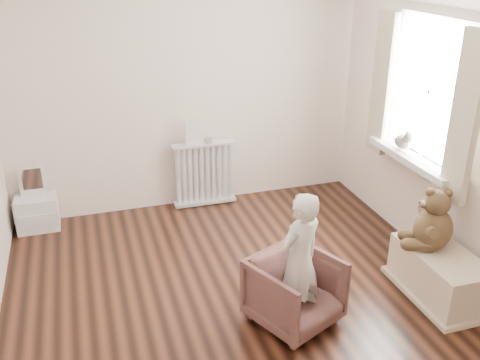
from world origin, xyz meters
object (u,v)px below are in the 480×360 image
object	(u,v)px
child	(299,262)
plush_cat	(404,139)
toy_vanity	(36,203)
armchair	(295,291)
radiator	(204,171)
toy_bench	(440,273)
teddy_bear	(436,214)

from	to	relation	value
child	plush_cat	distance (m)	1.70
child	plush_cat	bearing A→B (deg)	-170.57
toy_vanity	armchair	xyz separation A→B (m)	(1.85, -2.06, -0.01)
radiator	toy_vanity	xyz separation A→B (m)	(-1.69, -0.03, -0.11)
radiator	toy_vanity	world-z (taller)	radiator
toy_vanity	plush_cat	distance (m)	3.50
toy_bench	plush_cat	world-z (taller)	plush_cat
teddy_bear	radiator	bearing A→B (deg)	148.55
armchair	teddy_bear	xyz separation A→B (m)	(1.19, 0.09, 0.41)
toy_bench	teddy_bear	size ratio (longest dim) A/B	1.61
toy_bench	teddy_bear	world-z (taller)	teddy_bear
radiator	toy_bench	bearing A→B (deg)	-56.99
toy_bench	teddy_bear	bearing A→B (deg)	106.68
radiator	toy_bench	world-z (taller)	radiator
armchair	plush_cat	size ratio (longest dim) A/B	2.50
plush_cat	child	bearing A→B (deg)	-133.54
toy_vanity	teddy_bear	world-z (taller)	teddy_bear
child	toy_bench	xyz separation A→B (m)	(1.22, 0.02, -0.34)
toy_vanity	toy_bench	size ratio (longest dim) A/B	0.77
plush_cat	toy_vanity	bearing A→B (deg)	172.09
toy_vanity	toy_bench	bearing A→B (deg)	-34.30
child	teddy_bear	bearing A→B (deg)	162.21
toy_vanity	child	world-z (taller)	child
toy_bench	plush_cat	size ratio (longest dim) A/B	3.48
toy_bench	teddy_bear	distance (m)	0.49
radiator	plush_cat	bearing A→B (deg)	-38.98
plush_cat	teddy_bear	bearing A→B (deg)	-90.15
radiator	child	size ratio (longest dim) A/B	0.67
toy_bench	plush_cat	bearing A→B (deg)	81.10
radiator	toy_bench	distance (m)	2.54
radiator	armchair	bearing A→B (deg)	-85.70
teddy_bear	plush_cat	bearing A→B (deg)	101.99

